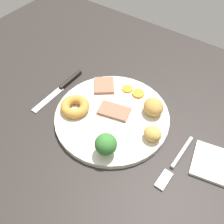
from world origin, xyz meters
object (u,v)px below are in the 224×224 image
Objects in this scene: fork at (175,163)px; folded_napkin at (219,164)px; meat_slice_under at (104,85)px; broccoli_floret at (106,144)px; roast_potato_left at (153,134)px; carrot_coin_front at (138,94)px; meat_slice_main at (114,111)px; carrot_coin_back at (126,88)px; knife at (63,87)px; roast_potato_right at (153,107)px; yorkshire_pudding at (75,107)px; dinner_plate at (112,116)px.

fork is 1.39× the size of folded_napkin.
meat_slice_under is 20.87cm from broccoli_floret.
carrot_coin_front is at bearing -45.45° from roast_potato_left.
carrot_coin_back is at bearing -76.72° from meat_slice_main.
broccoli_floret reaches higher than roast_potato_left.
carrot_coin_front is 21.06cm from knife.
roast_potato_right is at bearing -11.47° from folded_napkin.
carrot_coin_front reaches higher than folded_napkin.
meat_slice_under is (7.48, -5.86, 0.00)cm from meat_slice_main.
broccoli_floret is 25.18cm from knife.
yorkshire_pudding reaches higher than meat_slice_under.
dinner_plate is at bearing 87.26° from knife.
meat_slice_main is at bearing 103.28° from carrot_coin_back.
knife is (19.06, 8.89, -1.25)cm from carrot_coin_front.
roast_potato_right is 14.43cm from fork.
carrot_coin_front is at bearing -79.44° from broccoli_floret.
yorkshire_pudding is at bearing 61.75° from knife.
knife is at bearing 31.40° from meat_slice_under.
meat_slice_main is 1.48× the size of roast_potato_right.
folded_napkin is (-34.95, -6.77, -2.16)cm from yorkshire_pudding.
dinner_plate is 1.86× the size of fork.
meat_slice_main is at bearing -149.12° from yorkshire_pudding.
roast_potato_right is 0.92× the size of broccoli_floret.
roast_potato_right is (-7.78, -5.58, 1.51)cm from meat_slice_main.
broccoli_floret is 0.51× the size of folded_napkin.
carrot_coin_front is 1.10× the size of carrot_coin_back.
roast_potato_right is at bearing -146.76° from yorkshire_pudding.
yorkshire_pudding is 2.29× the size of carrot_coin_front.
roast_potato_left is 7.82cm from roast_potato_right.
carrot_coin_front is 3.70cm from carrot_coin_back.
broccoli_floret reaches higher than folded_napkin.
roast_potato_right is at bearing -98.97° from broccoli_floret.
broccoli_floret is 0.30× the size of knife.
dinner_plate is 9.00× the size of carrot_coin_front.
dinner_plate is 4.72× the size of meat_slice_under.
meat_slice_under is 11.68cm from knife.
broccoli_floret is (2.53, 16.03, 1.20)cm from roast_potato_right.
fork is at bearing 149.82° from carrot_coin_back.
knife is (17.38, 0.18, -1.35)cm from meat_slice_main.
yorkshire_pudding is at bearing 25.44° from dinner_plate.
roast_potato_right is at bearing -139.57° from dinner_plate.
folded_napkin is (-7.93, -5.20, 0.01)cm from fork.
meat_slice_under reaches higher than fork.
dinner_plate is at bearing -61.33° from broccoli_floret.
meat_slice_main is 1.06× the size of yorkshire_pudding.
meat_slice_main is at bearing -86.02° from dinner_plate.
yorkshire_pudding is 35.66cm from folded_napkin.
meat_slice_under is 6.10cm from carrot_coin_back.
roast_potato_right reaches higher than meat_slice_main.
carrot_coin_back reaches higher than knife.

